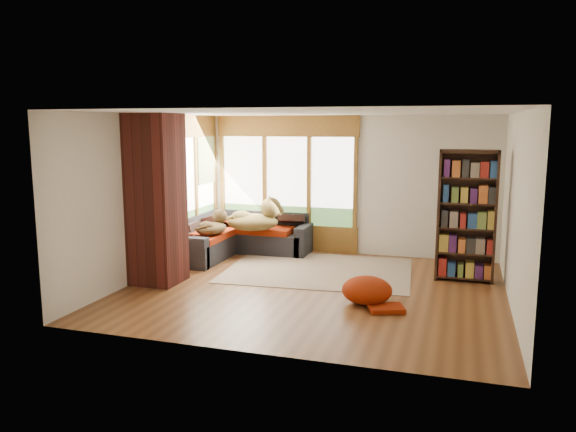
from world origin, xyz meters
The scene contains 17 objects.
floor centered at (0.00, 0.00, 0.00)m, with size 5.50×5.50×0.00m, color brown.
ceiling centered at (0.00, 0.00, 2.60)m, with size 5.50×5.50×0.00m, color white.
wall_back centered at (0.00, 2.50, 1.30)m, with size 5.50×0.04×2.60m, color silver.
wall_front centered at (0.00, -2.50, 1.30)m, with size 5.50×0.04×2.60m, color silver.
wall_left centered at (-2.75, 0.00, 1.30)m, with size 0.04×5.00×2.60m, color silver.
wall_right centered at (2.75, 0.00, 1.30)m, with size 0.04×5.00×2.60m, color silver.
windows_back centered at (-1.20, 2.47, 1.35)m, with size 2.82×0.10×1.90m.
windows_left centered at (-2.72, 1.20, 1.35)m, with size 0.10×2.62×1.90m.
roller_blind centered at (-2.69, 2.03, 1.75)m, with size 0.03×0.72×0.90m, color #879862.
brick_chimney centered at (-2.40, -0.35, 1.30)m, with size 0.70×0.70×2.60m, color #471914.
sectional_sofa centered at (-1.95, 1.70, 0.30)m, with size 2.20×2.20×0.80m.
area_rug centered at (-0.19, 1.08, 0.01)m, with size 3.05×2.33×0.01m, color beige.
bookshelf centered at (2.14, 1.14, 1.03)m, with size 0.88×0.29×2.05m.
pouf centered at (0.87, -0.44, 0.20)m, with size 0.69×0.69×0.37m, color #912105.
dog_tan centered at (-1.52, 1.68, 0.81)m, with size 1.10×0.88×0.54m.
dog_brindle centered at (-2.13, 1.11, 0.73)m, with size 0.57×0.76×0.38m.
throw_pillows centered at (-1.86, 1.75, 0.79)m, with size 1.98×1.68×0.45m.
Camera 1 is at (2.05, -7.85, 2.43)m, focal length 35.00 mm.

